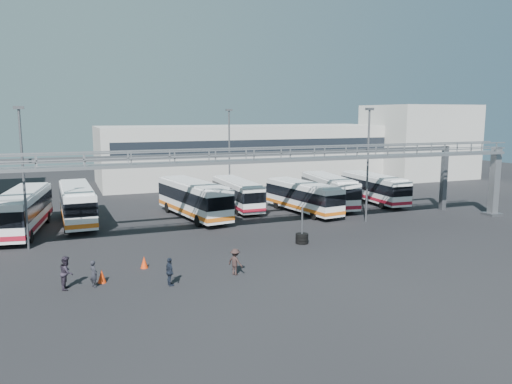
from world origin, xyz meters
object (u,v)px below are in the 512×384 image
object	(u,v)px
bus_1	(23,210)
pedestrian_a	(94,274)
light_pole_left	(23,170)
bus_5	(237,193)
pedestrian_b	(67,272)
pedestrian_c	(235,262)
light_pole_back	(229,150)
light_pole_mid	(368,159)
bus_2	(77,203)
bus_6	(303,196)
pedestrian_d	(170,272)
tire_stack	(302,237)
cone_left	(102,276)
cone_right	(144,262)
bus_8	(374,187)
bus_4	(193,198)
bus_7	(329,190)

from	to	relation	value
bus_1	pedestrian_a	distance (m)	16.34
light_pole_left	bus_5	world-z (taller)	light_pole_left
pedestrian_b	bus_5	bearing A→B (deg)	-30.49
pedestrian_b	pedestrian_c	bearing A→B (deg)	-85.73
light_pole_back	bus_5	size ratio (longest dim) A/B	1.02
light_pole_mid	pedestrian_a	bearing A→B (deg)	-159.35
light_pole_mid	bus_2	size ratio (longest dim) A/B	0.91
pedestrian_c	light_pole_back	bearing A→B (deg)	-48.74
light_pole_left	bus_6	world-z (taller)	light_pole_left
bus_1	pedestrian_d	size ratio (longest dim) A/B	7.14
bus_5	pedestrian_b	distance (m)	25.09
pedestrian_c	tire_stack	size ratio (longest dim) A/B	0.59
cone_left	cone_right	distance (m)	3.34
light_pole_left	light_pole_back	world-z (taller)	same
pedestrian_c	light_pole_left	bearing A→B (deg)	16.59
bus_8	pedestrian_c	xyz separation A→B (m)	(-22.29, -17.88, -0.91)
bus_4	pedestrian_a	world-z (taller)	bus_4
bus_2	pedestrian_d	world-z (taller)	bus_2
bus_1	pedestrian_a	world-z (taller)	bus_1
bus_4	bus_7	world-z (taller)	bus_4
light_pole_back	pedestrian_a	distance (m)	29.41
light_pole_left	bus_6	size ratio (longest dim) A/B	0.98
cone_left	pedestrian_d	bearing A→B (deg)	-28.68
cone_left	cone_right	xyz separation A→B (m)	(2.73, 1.94, -0.02)
cone_left	bus_6	bearing A→B (deg)	35.25
bus_2	bus_7	distance (m)	25.00
bus_4	bus_8	distance (m)	20.44
bus_5	cone_left	distance (m)	23.67
bus_1	bus_6	world-z (taller)	bus_1
bus_2	bus_6	size ratio (longest dim) A/B	1.08
pedestrian_c	cone_right	xyz separation A→B (m)	(-4.94, 3.38, -0.44)
bus_7	pedestrian_b	size ratio (longest dim) A/B	5.86
pedestrian_b	cone_left	xyz separation A→B (m)	(1.88, 0.30, -0.54)
bus_1	bus_4	xyz separation A→B (m)	(14.47, 0.76, -0.01)
bus_2	pedestrian_d	size ratio (longest dim) A/B	6.83
bus_2	tire_stack	bearing A→B (deg)	-42.99
cone_right	bus_4	bearing A→B (deg)	63.98
pedestrian_a	tire_stack	size ratio (longest dim) A/B	0.56
bus_2	bus_4	world-z (taller)	bus_4
light_pole_mid	pedestrian_d	xyz separation A→B (m)	(-20.09, -10.47, -4.91)
bus_1	bus_5	xyz separation A→B (m)	(19.71, 3.34, -0.25)
pedestrian_b	cone_right	bearing A→B (deg)	-52.98
bus_7	pedestrian_b	bearing A→B (deg)	-139.56
pedestrian_d	bus_5	bearing A→B (deg)	-36.83
light_pole_back	pedestrian_b	world-z (taller)	light_pole_back
light_pole_mid	pedestrian_b	bearing A→B (deg)	-160.94
bus_7	pedestrian_a	distance (m)	30.03
pedestrian_a	pedestrian_b	bearing A→B (deg)	55.90
bus_1	bus_5	distance (m)	19.99
bus_1	bus_8	size ratio (longest dim) A/B	1.13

